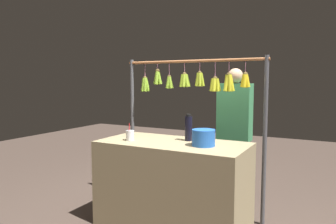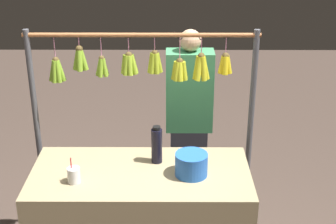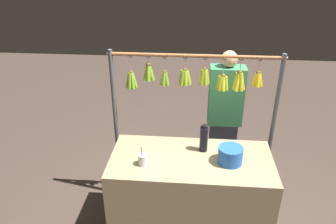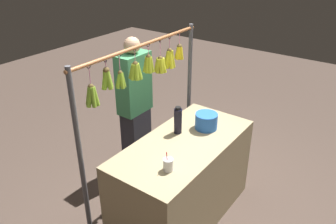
{
  "view_description": "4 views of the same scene",
  "coord_description": "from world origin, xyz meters",
  "px_view_note": "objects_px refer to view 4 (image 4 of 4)",
  "views": [
    {
      "loc": [
        -1.5,
        2.89,
        1.52
      ],
      "look_at": [
        0.06,
        0.0,
        1.2
      ],
      "focal_mm": 34.54,
      "sensor_mm": 36.0,
      "label": 1
    },
    {
      "loc": [
        -0.2,
        2.98,
        2.65
      ],
      "look_at": [
        -0.19,
        0.0,
        1.34
      ],
      "focal_mm": 53.11,
      "sensor_mm": 36.0,
      "label": 2
    },
    {
      "loc": [
        -0.0,
        2.53,
        2.65
      ],
      "look_at": [
        0.21,
        0.0,
        1.37
      ],
      "focal_mm": 34.79,
      "sensor_mm": 36.0,
      "label": 3
    },
    {
      "loc": [
        2.28,
        1.48,
        2.6
      ],
      "look_at": [
        0.25,
        0.0,
        1.31
      ],
      "focal_mm": 36.51,
      "sensor_mm": 36.0,
      "label": 4
    }
  ],
  "objects_px": {
    "drink_cup": "(168,165)",
    "blue_bucket": "(206,121)",
    "water_bottle": "(178,121)",
    "vendor_person": "(135,108)"
  },
  "relations": [
    {
      "from": "water_bottle",
      "to": "vendor_person",
      "type": "relative_size",
      "value": 0.17
    },
    {
      "from": "water_bottle",
      "to": "blue_bucket",
      "type": "distance_m",
      "value": 0.3
    },
    {
      "from": "drink_cup",
      "to": "vendor_person",
      "type": "distance_m",
      "value": 1.33
    },
    {
      "from": "drink_cup",
      "to": "blue_bucket",
      "type": "bearing_deg",
      "value": -172.61
    },
    {
      "from": "water_bottle",
      "to": "blue_bucket",
      "type": "xyz_separation_m",
      "value": [
        -0.24,
        0.18,
        -0.05
      ]
    },
    {
      "from": "vendor_person",
      "to": "blue_bucket",
      "type": "bearing_deg",
      "value": 88.92
    },
    {
      "from": "water_bottle",
      "to": "blue_bucket",
      "type": "bearing_deg",
      "value": 143.39
    },
    {
      "from": "blue_bucket",
      "to": "drink_cup",
      "type": "distance_m",
      "value": 0.79
    },
    {
      "from": "drink_cup",
      "to": "vendor_person",
      "type": "relative_size",
      "value": 0.11
    },
    {
      "from": "drink_cup",
      "to": "water_bottle",
      "type": "bearing_deg",
      "value": -152.82
    }
  ]
}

